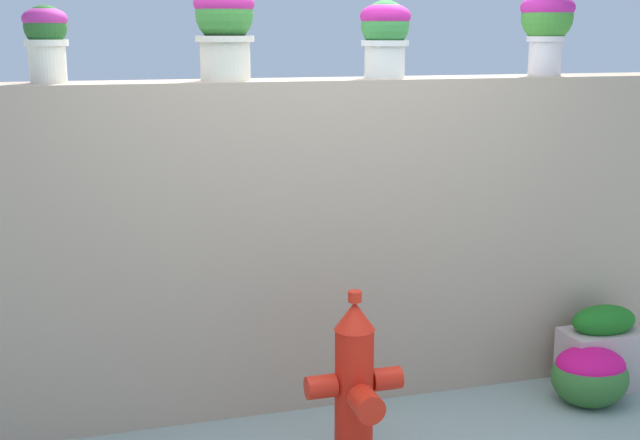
{
  "coord_description": "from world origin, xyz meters",
  "views": [
    {
      "loc": [
        -1.25,
        -3.34,
        2.02
      ],
      "look_at": [
        -0.01,
        0.79,
        1.07
      ],
      "focal_mm": 47.24,
      "sensor_mm": 36.0,
      "label": 1
    }
  ],
  "objects_px": {
    "potted_plant_2": "(224,24)",
    "potted_plant_3": "(385,32)",
    "fire_hydrant": "(355,390)",
    "planter_box": "(602,349)",
    "potted_plant_1": "(46,36)",
    "flower_bush_left": "(590,373)",
    "potted_plant_4": "(547,21)"
  },
  "relations": [
    {
      "from": "potted_plant_1",
      "to": "fire_hydrant",
      "type": "height_order",
      "value": "potted_plant_1"
    },
    {
      "from": "flower_bush_left",
      "to": "potted_plant_1",
      "type": "bearing_deg",
      "value": 168.14
    },
    {
      "from": "potted_plant_2",
      "to": "potted_plant_3",
      "type": "xyz_separation_m",
      "value": [
        0.87,
        0.02,
        -0.04
      ]
    },
    {
      "from": "fire_hydrant",
      "to": "flower_bush_left",
      "type": "bearing_deg",
      "value": 11.99
    },
    {
      "from": "potted_plant_2",
      "to": "fire_hydrant",
      "type": "height_order",
      "value": "potted_plant_2"
    },
    {
      "from": "potted_plant_1",
      "to": "potted_plant_2",
      "type": "bearing_deg",
      "value": -3.06
    },
    {
      "from": "potted_plant_2",
      "to": "planter_box",
      "type": "distance_m",
      "value": 2.82
    },
    {
      "from": "fire_hydrant",
      "to": "potted_plant_4",
      "type": "bearing_deg",
      "value": 31.89
    },
    {
      "from": "planter_box",
      "to": "potted_plant_1",
      "type": "bearing_deg",
      "value": 171.96
    },
    {
      "from": "flower_bush_left",
      "to": "planter_box",
      "type": "height_order",
      "value": "planter_box"
    },
    {
      "from": "potted_plant_2",
      "to": "potted_plant_4",
      "type": "relative_size",
      "value": 1.01
    },
    {
      "from": "potted_plant_3",
      "to": "potted_plant_2",
      "type": "bearing_deg",
      "value": -178.86
    },
    {
      "from": "fire_hydrant",
      "to": "planter_box",
      "type": "xyz_separation_m",
      "value": [
        1.68,
        0.48,
        -0.16
      ]
    },
    {
      "from": "potted_plant_1",
      "to": "potted_plant_3",
      "type": "relative_size",
      "value": 0.91
    },
    {
      "from": "potted_plant_4",
      "to": "fire_hydrant",
      "type": "height_order",
      "value": "potted_plant_4"
    },
    {
      "from": "potted_plant_4",
      "to": "fire_hydrant",
      "type": "xyz_separation_m",
      "value": [
        -1.46,
        -0.91,
        -1.7
      ]
    },
    {
      "from": "potted_plant_3",
      "to": "fire_hydrant",
      "type": "relative_size",
      "value": 0.47
    },
    {
      "from": "potted_plant_3",
      "to": "potted_plant_4",
      "type": "relative_size",
      "value": 0.86
    },
    {
      "from": "potted_plant_1",
      "to": "flower_bush_left",
      "type": "xyz_separation_m",
      "value": [
        2.78,
        -0.58,
        -1.84
      ]
    },
    {
      "from": "potted_plant_4",
      "to": "potted_plant_3",
      "type": "bearing_deg",
      "value": -178.02
    },
    {
      "from": "potted_plant_4",
      "to": "planter_box",
      "type": "bearing_deg",
      "value": -62.14
    },
    {
      "from": "potted_plant_3",
      "to": "planter_box",
      "type": "relative_size",
      "value": 0.82
    },
    {
      "from": "potted_plant_2",
      "to": "potted_plant_3",
      "type": "distance_m",
      "value": 0.88
    },
    {
      "from": "potted_plant_3",
      "to": "flower_bush_left",
      "type": "distance_m",
      "value": 2.2
    },
    {
      "from": "potted_plant_2",
      "to": "potted_plant_4",
      "type": "bearing_deg",
      "value": 1.59
    },
    {
      "from": "potted_plant_3",
      "to": "potted_plant_1",
      "type": "bearing_deg",
      "value": 179.05
    },
    {
      "from": "flower_bush_left",
      "to": "planter_box",
      "type": "bearing_deg",
      "value": 41.57
    },
    {
      "from": "potted_plant_2",
      "to": "potted_plant_3",
      "type": "height_order",
      "value": "potted_plant_2"
    },
    {
      "from": "potted_plant_1",
      "to": "planter_box",
      "type": "height_order",
      "value": "potted_plant_1"
    },
    {
      "from": "planter_box",
      "to": "flower_bush_left",
      "type": "bearing_deg",
      "value": -138.43
    },
    {
      "from": "potted_plant_3",
      "to": "planter_box",
      "type": "bearing_deg",
      "value": -17.64
    },
    {
      "from": "potted_plant_3",
      "to": "potted_plant_4",
      "type": "xyz_separation_m",
      "value": [
        1.0,
        0.03,
        0.06
      ]
    }
  ]
}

